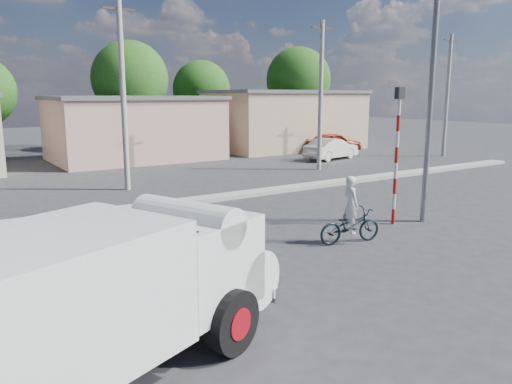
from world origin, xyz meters
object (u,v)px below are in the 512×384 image
bicycle (350,226)px  traffic_pole (397,144)px  car_cream (331,149)px  truck (113,291)px  streetlight (429,67)px  car_red (334,142)px  cyclist (350,215)px

bicycle → traffic_pole: traffic_pole is taller
car_cream → truck: bearing=119.4°
traffic_pole → streetlight: streetlight is taller
car_red → traffic_pole: (-12.18, -16.36, 1.88)m
car_red → streetlight: size_ratio=0.47×
bicycle → cyclist: (0.00, 0.00, 0.31)m
truck → traffic_pole: traffic_pole is taller
bicycle → car_cream: car_cream is taller
bicycle → car_cream: bearing=-28.4°
truck → car_cream: (19.72, 17.30, -0.67)m
car_cream → streetlight: (-8.44, -13.77, 4.28)m
truck → bicycle: size_ratio=3.29×
bicycle → car_red: 22.65m
bicycle → car_cream: 18.63m
truck → traffic_pole: size_ratio=1.43×
bicycle → cyclist: cyclist is taller
bicycle → streetlight: bearing=-71.0°
car_red → traffic_pole: size_ratio=0.97×
truck → streetlight: size_ratio=0.69×
bicycle → car_red: size_ratio=0.45×
cyclist → streetlight: size_ratio=0.18×
car_red → bicycle: bearing=145.9°
truck → bicycle: 8.33m
truck → car_cream: truck is taller
car_red → traffic_pole: bearing=150.2°
truck → streetlight: 12.36m
truck → car_red: bearing=19.6°
car_cream → streetlight: 16.71m
truck → car_red: size_ratio=1.47×
bicycle → streetlight: 5.75m
cyclist → car_cream: cyclist is taller
streetlight → traffic_pole: bearing=162.3°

